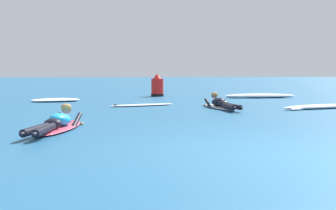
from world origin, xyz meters
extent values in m
plane|color=#235B84|center=(0.00, 10.00, 0.00)|extent=(120.00, 120.00, 0.00)
ellipsoid|color=#E54C66|center=(-3.12, 2.69, 0.04)|extent=(0.96, 2.15, 0.07)
ellipsoid|color=#E54C66|center=(-2.92, 3.66, 0.05)|extent=(0.24, 0.24, 0.06)
ellipsoid|color=#1E9EDB|center=(-3.11, 2.74, 0.20)|extent=(0.53, 0.75, 0.35)
ellipsoid|color=black|center=(-3.18, 2.35, 0.17)|extent=(0.39, 0.34, 0.20)
cylinder|color=black|center=(-3.38, 1.76, 0.14)|extent=(0.37, 0.93, 0.14)
ellipsoid|color=black|center=(-3.50, 1.31, 0.14)|extent=(0.14, 0.24, 0.08)
cylinder|color=black|center=(-3.22, 1.73, 0.14)|extent=(0.26, 0.94, 0.14)
ellipsoid|color=black|center=(-3.29, 1.27, 0.14)|extent=(0.14, 0.24, 0.08)
cylinder|color=black|center=(-3.25, 3.15, 0.12)|extent=(0.20, 0.58, 0.33)
sphere|color=tan|center=(-3.18, 3.52, 0.02)|extent=(0.09, 0.09, 0.09)
cylinder|color=black|center=(-2.82, 3.05, 0.12)|extent=(0.20, 0.58, 0.33)
sphere|color=tan|center=(-2.75, 3.40, 0.02)|extent=(0.09, 0.09, 0.09)
sphere|color=tan|center=(-3.03, 3.13, 0.38)|extent=(0.21, 0.21, 0.21)
ellipsoid|color=#AD894C|center=(-3.03, 3.11, 0.41)|extent=(0.26, 0.24, 0.16)
ellipsoid|color=silver|center=(1.16, 6.96, 0.04)|extent=(0.78, 2.31, 0.07)
ellipsoid|color=silver|center=(1.03, 8.03, 0.05)|extent=(0.20, 0.22, 0.06)
ellipsoid|color=black|center=(1.16, 7.01, 0.20)|extent=(0.48, 0.74, 0.35)
ellipsoid|color=black|center=(1.21, 6.61, 0.17)|extent=(0.37, 0.32, 0.20)
cylinder|color=black|center=(1.20, 5.99, 0.14)|extent=(0.20, 0.93, 0.14)
ellipsoid|color=black|center=(1.24, 5.53, 0.14)|extent=(0.13, 0.23, 0.08)
cylinder|color=black|center=(1.36, 6.01, 0.14)|extent=(0.31, 0.93, 0.14)
ellipsoid|color=black|center=(1.44, 5.56, 0.14)|extent=(0.13, 0.23, 0.08)
cylinder|color=black|center=(0.89, 7.36, 0.12)|extent=(0.16, 0.55, 0.32)
sphere|color=#8C6647|center=(0.84, 7.72, 0.02)|extent=(0.09, 0.09, 0.09)
cylinder|color=black|center=(1.33, 7.39, 0.12)|extent=(0.16, 0.55, 0.32)
sphere|color=#8C6647|center=(1.29, 7.73, 0.02)|extent=(0.09, 0.09, 0.09)
sphere|color=#8C6647|center=(1.11, 7.41, 0.38)|extent=(0.21, 0.21, 0.21)
ellipsoid|color=#AD894C|center=(1.11, 7.39, 0.41)|extent=(0.24, 0.23, 0.16)
ellipsoid|color=white|center=(-1.21, 8.08, 0.04)|extent=(2.28, 1.18, 0.07)
cube|color=#1E9EDB|center=(-1.21, 8.08, 0.07)|extent=(1.81, 0.64, 0.01)
cone|color=black|center=(-2.10, 7.78, 0.01)|extent=(0.13, 0.13, 0.16)
ellipsoid|color=white|center=(4.06, 11.54, 0.09)|extent=(3.13, 0.69, 0.19)
ellipsoid|color=white|center=(4.84, 11.61, 0.07)|extent=(1.14, 0.38, 0.13)
ellipsoid|color=white|center=(3.13, 11.50, 0.05)|extent=(1.16, 0.50, 0.10)
ellipsoid|color=white|center=(-4.42, 10.39, 0.06)|extent=(1.98, 1.32, 0.13)
ellipsoid|color=white|center=(-4.00, 10.62, 0.04)|extent=(0.71, 0.56, 0.09)
ellipsoid|color=white|center=(-4.93, 10.18, 0.03)|extent=(0.71, 0.56, 0.07)
ellipsoid|color=white|center=(4.31, 6.48, 0.07)|extent=(2.87, 1.22, 0.13)
ellipsoid|color=white|center=(3.50, 6.21, 0.04)|extent=(0.98, 0.80, 0.07)
cylinder|color=red|center=(-0.27, 13.15, 0.41)|extent=(0.56, 0.56, 0.82)
cone|color=red|center=(-0.27, 13.15, 0.94)|extent=(0.39, 0.39, 0.24)
cylinder|color=black|center=(-0.27, 13.15, 0.06)|extent=(0.59, 0.59, 0.12)
camera|label=1|loc=(-1.84, -5.58, 1.18)|focal=43.64mm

